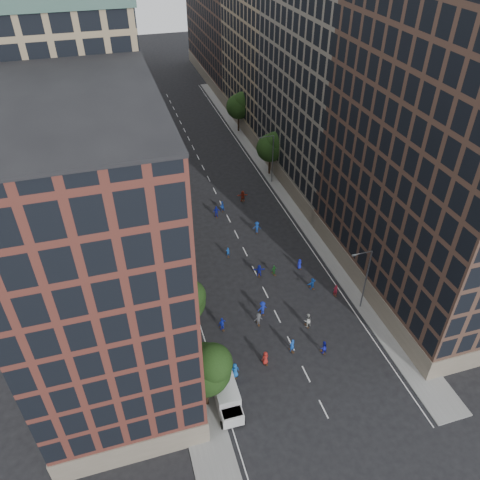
{
  "coord_description": "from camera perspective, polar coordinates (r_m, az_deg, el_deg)",
  "views": [
    {
      "loc": [
        -16.12,
        -24.06,
        42.29
      ],
      "look_at": [
        -0.66,
        27.38,
        2.0
      ],
      "focal_mm": 35.0,
      "sensor_mm": 36.0,
      "label": 1
    }
  ],
  "objects": [
    {
      "name": "tree_right_b",
      "position": [
        102.59,
        -0.06,
        16.13
      ],
      "size": [
        5.2,
        5.2,
        8.83
      ],
      "color": "black",
      "rests_on": "ground"
    },
    {
      "name": "bldg_left_b",
      "position": [
        64.31,
        -18.29,
        11.85
      ],
      "size": [
        14.0,
        26.0,
        34.0
      ],
      "primitive_type": "cube",
      "color": "#89765A",
      "rests_on": "ground"
    },
    {
      "name": "skater_10",
      "position": [
        64.03,
        4.16,
        -3.69
      ],
      "size": [
        0.95,
        0.59,
        1.51
      ],
      "primitive_type": "imported",
      "rotation": [
        0.0,
        0.0,
        3.41
      ],
      "color": "#1D6323",
      "rests_on": "ground"
    },
    {
      "name": "bldg_right_d",
      "position": [
        135.56,
        -1.51,
        25.25
      ],
      "size": [
        14.0,
        40.0,
        30.0
      ],
      "primitive_type": "cube",
      "color": "#462F25",
      "rests_on": "ground"
    },
    {
      "name": "tree_left_1",
      "position": [
        53.04,
        -6.58,
        -7.28
      ],
      "size": [
        4.8,
        4.8,
        8.21
      ],
      "color": "black",
      "rests_on": "ground"
    },
    {
      "name": "skater_6",
      "position": [
        53.29,
        3.1,
        -14.18
      ],
      "size": [
        1.0,
        0.8,
        1.77
      ],
      "primitive_type": "imported",
      "rotation": [
        0.0,
        0.0,
        3.44
      ],
      "color": "maroon",
      "rests_on": "ground"
    },
    {
      "name": "skater_14",
      "position": [
        76.58,
        -2.23,
        4.1
      ],
      "size": [
        0.92,
        0.76,
        1.74
      ],
      "primitive_type": "imported",
      "rotation": [
        0.0,
        0.0,
        3.26
      ],
      "color": "#13389C",
      "rests_on": "ground"
    },
    {
      "name": "skater_12",
      "position": [
        65.36,
        7.26,
        -2.93
      ],
      "size": [
        0.86,
        0.69,
        1.52
      ],
      "primitive_type": "imported",
      "rotation": [
        0.0,
        0.0,
        3.45
      ],
      "color": "#151EAE",
      "rests_on": "ground"
    },
    {
      "name": "tree_right_a",
      "position": [
        85.28,
        3.87,
        11.33
      ],
      "size": [
        5.0,
        5.0,
        8.39
      ],
      "color": "black",
      "rests_on": "ground"
    },
    {
      "name": "skater_7",
      "position": [
        62.02,
        11.56,
        -6.04
      ],
      "size": [
        0.63,
        0.44,
        1.63
      ],
      "primitive_type": "imported",
      "rotation": [
        0.0,
        0.0,
        3.05
      ],
      "color": "#A81C31",
      "rests_on": "ground"
    },
    {
      "name": "bldg_left_d",
      "position": [
        109.31,
        -19.06,
        21.14
      ],
      "size": [
        14.0,
        28.0,
        32.0
      ],
      "primitive_type": "cube",
      "color": "#2C221D",
      "rests_on": "ground"
    },
    {
      "name": "tree_left_4",
      "position": [
        87.86,
        -12.14,
        11.72
      ],
      "size": [
        5.4,
        5.4,
        9.08
      ],
      "color": "black",
      "rests_on": "ground"
    },
    {
      "name": "streetlamp_far",
      "position": [
        82.76,
        3.86,
        10.14
      ],
      "size": [
        2.64,
        0.22,
        9.06
      ],
      "color": "#595B60",
      "rests_on": "ground"
    },
    {
      "name": "tree_left_5",
      "position": [
        102.79,
        -13.24,
        15.06
      ],
      "size": [
        4.8,
        4.8,
        8.33
      ],
      "color": "black",
      "rests_on": "ground"
    },
    {
      "name": "bldg_right_b",
      "position": [
        80.81,
        10.51,
        17.68
      ],
      "size": [
        14.0,
        28.0,
        33.0
      ],
      "primitive_type": "cube",
      "color": "#6B6358",
      "rests_on": "ground"
    },
    {
      "name": "skater_4",
      "position": [
        56.52,
        -2.2,
        -10.2
      ],
      "size": [
        1.18,
        0.82,
        1.85
      ],
      "primitive_type": "imported",
      "rotation": [
        0.0,
        0.0,
        3.51
      ],
      "color": "#1526AF",
      "rests_on": "ground"
    },
    {
      "name": "skater_8",
      "position": [
        57.37,
        8.22,
        -9.7
      ],
      "size": [
        1.02,
        0.83,
        1.94
      ],
      "primitive_type": "imported",
      "rotation": [
        0.0,
        0.0,
        3.25
      ],
      "color": "#B4B5B1",
      "rests_on": "ground"
    },
    {
      "name": "bldg_left_a",
      "position": [
        44.52,
        -16.79,
        -2.81
      ],
      "size": [
        14.0,
        22.0,
        30.0
      ],
      "primitive_type": "cube",
      "color": "#52261F",
      "rests_on": "ground"
    },
    {
      "name": "skater_9",
      "position": [
        57.17,
        2.26,
        -9.63
      ],
      "size": [
        1.13,
        0.69,
        1.7
      ],
      "primitive_type": "imported",
      "rotation": [
        0.0,
        0.0,
        3.09
      ],
      "color": "#44464A",
      "rests_on": "ground"
    },
    {
      "name": "ground",
      "position": [
        78.43,
        -2.2,
        4.22
      ],
      "size": [
        240.0,
        240.0,
        0.0
      ],
      "primitive_type": "plane",
      "color": "black",
      "rests_on": "ground"
    },
    {
      "name": "bldg_right_c",
      "position": [
        104.33,
        3.75,
        23.06
      ],
      "size": [
        14.0,
        26.0,
        35.0
      ],
      "primitive_type": "cube",
      "color": "#89765A",
      "rests_on": "ground"
    },
    {
      "name": "streetlamp_near",
      "position": [
        58.14,
        14.98,
        -4.34
      ],
      "size": [
        2.64,
        0.22,
        9.06
      ],
      "color": "#595B60",
      "rests_on": "ground"
    },
    {
      "name": "sidewalk_right",
      "position": [
        87.71,
        4.18,
        8.0
      ],
      "size": [
        4.0,
        105.0,
        0.15
      ],
      "primitive_type": "cube",
      "color": "slate",
      "rests_on": "ground"
    },
    {
      "name": "skater_11",
      "position": [
        63.61,
        2.35,
        -3.77
      ],
      "size": [
        1.73,
        0.89,
        1.79
      ],
      "primitive_type": "imported",
      "rotation": [
        0.0,
        0.0,
        2.92
      ],
      "color": "#121A98",
      "rests_on": "ground"
    },
    {
      "name": "skater_15",
      "position": [
        71.52,
        2.07,
        1.54
      ],
      "size": [
        1.37,
        1.0,
        1.9
      ],
      "primitive_type": "imported",
      "rotation": [
        0.0,
        0.0,
        2.88
      ],
      "color": "navy",
      "rests_on": "ground"
    },
    {
      "name": "skater_5",
      "position": [
        62.43,
        8.79,
        -5.28
      ],
      "size": [
        1.6,
        1.07,
        1.65
      ],
      "primitive_type": "imported",
      "rotation": [
        0.0,
        0.0,
        3.56
      ],
      "color": "#123F99",
      "rests_on": "ground"
    },
    {
      "name": "skater_3",
      "position": [
        58.31,
        2.75,
        -8.31
      ],
      "size": [
        1.37,
        0.95,
        1.94
      ],
      "primitive_type": "imported",
      "rotation": [
        0.0,
        0.0,
        3.34
      ],
      "color": "#13249E",
      "rests_on": "ground"
    },
    {
      "name": "sidewalk_left",
      "position": [
        83.19,
        -11.6,
        5.56
      ],
      "size": [
        4.0,
        105.0,
        0.15
      ],
      "primitive_type": "cube",
      "color": "slate",
      "rests_on": "ground"
    },
    {
      "name": "skater_16",
      "position": [
        75.09,
        -2.89,
        3.44
      ],
      "size": [
        1.18,
        0.57,
        1.95
      ],
      "primitive_type": "imported",
      "rotation": [
        0.0,
        0.0,
        3.05
      ],
      "color": "#121A97",
      "rests_on": "ground"
    },
    {
      "name": "skater_13",
      "position": [
        66.94,
        -1.49,
        -1.5
      ],
      "size": [
        0.55,
        0.36,
        1.5
      ],
      "primitive_type": "imported",
      "rotation": [
        0.0,
        0.0,
        3.14
      ],
      "color": "#13449F",
      "rests_on": "ground"
    },
    {
      "name": "tree_left_2",
      "position": [
        61.7,
        -8.81,
        0.75
      ],
      "size": [
        5.6,
        5.6,
        9.45
      ],
      "color": "black",
      "rests_on": "ground"
    },
    {
      "name": "skater_0",
      "position": [
        52.09,
        -0.62,
        -15.63
      ],
      "size": [
        0.96,
        0.63,
        1.93
      ],
      "primitive_type": "imported",
      "rotation": [
        0.0,
        0.0,
        3.17
      ],
      "color": "#1553AB",
      "rests_on": "ground"
    },
    {
      "name": "skater_2",
      "position": [
        55.02,
        10.13,
        -12.78
      ],
      "size": [
        0.98,
        0.85,
        1.73
      ],
      "primitive_type": "imported",
      "rotation": [
        0.0,
        0.0,
        3.4
      ],
      "color": "#1418A3",
      "rests_on": "ground"
    },
    {
      "name": "skater_1",
      "position": [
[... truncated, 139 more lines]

